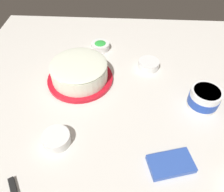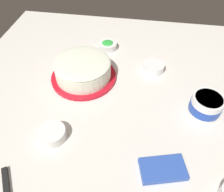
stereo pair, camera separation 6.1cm
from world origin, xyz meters
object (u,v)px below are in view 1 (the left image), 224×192
(sprinkle_bowl_pink, at_px, (56,138))
(candy_box_lower, at_px, (171,164))
(sprinkle_bowl_green, at_px, (100,46))
(sprinkle_bowl_yellow, at_px, (149,64))
(frosting_tub, at_px, (204,98))
(frosted_cake, at_px, (79,72))

(sprinkle_bowl_pink, xyz_separation_m, candy_box_lower, (-0.39, 0.07, -0.01))
(sprinkle_bowl_green, distance_m, sprinkle_bowl_yellow, 0.28)
(frosting_tub, xyz_separation_m, candy_box_lower, (0.16, 0.27, -0.03))
(sprinkle_bowl_green, xyz_separation_m, candy_box_lower, (-0.29, 0.63, -0.01))
(frosted_cake, bearing_deg, sprinkle_bowl_yellow, -161.28)
(candy_box_lower, bearing_deg, frosted_cake, -62.99)
(frosting_tub, xyz_separation_m, sprinkle_bowl_green, (0.44, -0.37, -0.02))
(sprinkle_bowl_pink, height_order, candy_box_lower, sprinkle_bowl_pink)
(sprinkle_bowl_pink, xyz_separation_m, sprinkle_bowl_yellow, (-0.34, -0.43, -0.00))
(sprinkle_bowl_yellow, bearing_deg, candy_box_lower, 95.16)
(sprinkle_bowl_pink, distance_m, candy_box_lower, 0.39)
(frosted_cake, distance_m, sprinkle_bowl_yellow, 0.33)
(frosted_cake, xyz_separation_m, frosting_tub, (-0.51, 0.12, -0.00))
(frosted_cake, distance_m, sprinkle_bowl_pink, 0.33)
(frosted_cake, distance_m, frosting_tub, 0.53)
(frosted_cake, bearing_deg, frosting_tub, 166.34)
(frosting_tub, bearing_deg, candy_box_lower, 59.62)
(frosted_cake, height_order, frosting_tub, frosted_cake)
(sprinkle_bowl_green, xyz_separation_m, sprinkle_bowl_yellow, (-0.24, 0.14, -0.00))
(candy_box_lower, bearing_deg, frosting_tub, -135.71)
(sprinkle_bowl_yellow, relative_size, candy_box_lower, 0.69)
(sprinkle_bowl_green, distance_m, candy_box_lower, 0.70)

